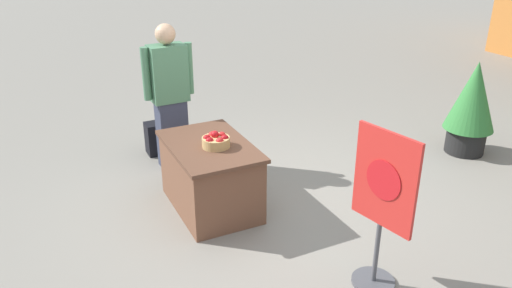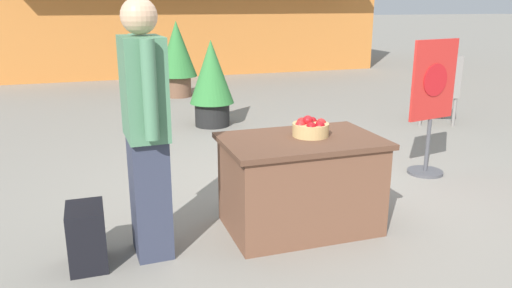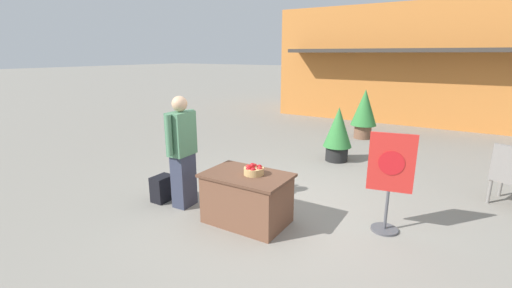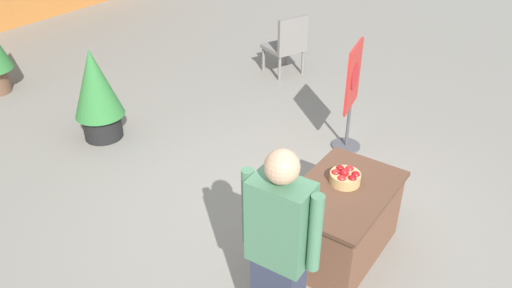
{
  "view_description": "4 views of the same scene",
  "coord_description": "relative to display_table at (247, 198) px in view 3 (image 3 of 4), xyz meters",
  "views": [
    {
      "loc": [
        4.06,
        -2.2,
        2.74
      ],
      "look_at": [
        -0.03,
        -0.22,
        0.74
      ],
      "focal_mm": 35.0,
      "sensor_mm": 36.0,
      "label": 1
    },
    {
      "loc": [
        -1.74,
        -3.94,
        1.71
      ],
      "look_at": [
        -0.36,
        0.2,
        0.47
      ],
      "focal_mm": 35.0,
      "sensor_mm": 36.0,
      "label": 2
    },
    {
      "loc": [
        2.17,
        -4.38,
        2.35
      ],
      "look_at": [
        -0.62,
        0.2,
        0.92
      ],
      "focal_mm": 24.0,
      "sensor_mm": 36.0,
      "label": 3
    },
    {
      "loc": [
        -3.63,
        -2.01,
        3.39
      ],
      "look_at": [
        -0.47,
        0.19,
        1.01
      ],
      "focal_mm": 35.0,
      "sensor_mm": 36.0,
      "label": 4
    }
  ],
  "objects": [
    {
      "name": "apple_basket",
      "position": [
        0.09,
        0.04,
        0.42
      ],
      "size": [
        0.28,
        0.28,
        0.16
      ],
      "color": "tan",
      "rests_on": "display_table"
    },
    {
      "name": "display_table",
      "position": [
        0.0,
        0.0,
        0.0
      ],
      "size": [
        1.19,
        0.78,
        0.72
      ],
      "color": "brown",
      "rests_on": "ground_plane"
    },
    {
      "name": "storefront_building",
      "position": [
        0.92,
        10.38,
        1.61
      ],
      "size": [
        9.55,
        4.77,
        3.93
      ],
      "color": "#C67533",
      "rests_on": "ground_plane"
    },
    {
      "name": "ground_plane",
      "position": [
        0.27,
        0.62,
        -0.36
      ],
      "size": [
        120.0,
        120.0,
        0.0
      ],
      "primitive_type": "plane",
      "color": "gray"
    },
    {
      "name": "backpack",
      "position": [
        -1.58,
        -0.1,
        -0.15
      ],
      "size": [
        0.24,
        0.34,
        0.42
      ],
      "color": "black",
      "rests_on": "ground_plane"
    },
    {
      "name": "person_visitor",
      "position": [
        -1.15,
        -0.05,
        0.53
      ],
      "size": [
        0.28,
        0.61,
        1.74
      ],
      "rotation": [
        0.0,
        0.0,
        0.04
      ],
      "color": "#33384C",
      "rests_on": "ground_plane"
    },
    {
      "name": "potted_plant_far_left",
      "position": [
        0.09,
        5.94,
        0.42
      ],
      "size": [
        0.71,
        0.71,
        1.39
      ],
      "color": "brown",
      "rests_on": "ground_plane"
    },
    {
      "name": "potted_plant_near_right",
      "position": [
        0.15,
        3.5,
        0.29
      ],
      "size": [
        0.63,
        0.63,
        1.22
      ],
      "color": "black",
      "rests_on": "ground_plane"
    },
    {
      "name": "poster_board",
      "position": [
        1.74,
        0.77,
        0.38
      ],
      "size": [
        0.57,
        0.36,
        1.37
      ],
      "rotation": [
        0.0,
        0.0,
        -1.38
      ],
      "color": "#4C4C51",
      "rests_on": "ground_plane"
    }
  ]
}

